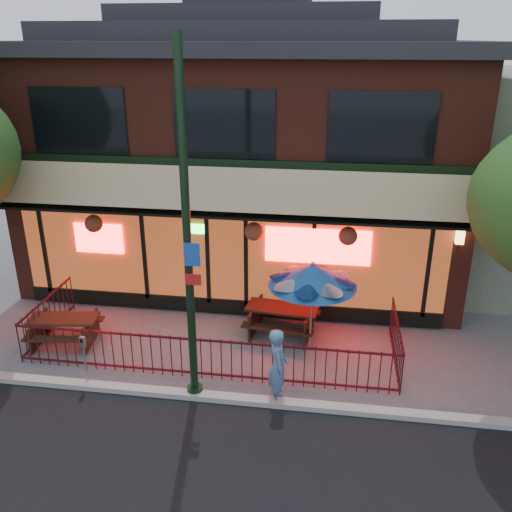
{
  "coord_description": "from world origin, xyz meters",
  "views": [
    {
      "loc": [
        2.62,
        -9.45,
        6.88
      ],
      "look_at": [
        0.92,
        2.0,
        2.2
      ],
      "focal_mm": 38.0,
      "sensor_mm": 36.0,
      "label": 1
    }
  ],
  "objects_px": {
    "patio_umbrella": "(313,275)",
    "parking_meter_near": "(84,353)",
    "street_light": "(188,254)",
    "pedestrian": "(278,366)",
    "picnic_table_right": "(282,316)",
    "picnic_table_left": "(64,326)"
  },
  "relations": [
    {
      "from": "picnic_table_right",
      "to": "pedestrian",
      "type": "bearing_deg",
      "value": -85.94
    },
    {
      "from": "pedestrian",
      "to": "parking_meter_near",
      "type": "height_order",
      "value": "pedestrian"
    },
    {
      "from": "parking_meter_near",
      "to": "pedestrian",
      "type": "bearing_deg",
      "value": 0.71
    },
    {
      "from": "picnic_table_right",
      "to": "parking_meter_near",
      "type": "distance_m",
      "value": 4.75
    },
    {
      "from": "picnic_table_right",
      "to": "pedestrian",
      "type": "height_order",
      "value": "pedestrian"
    },
    {
      "from": "pedestrian",
      "to": "parking_meter_near",
      "type": "xyz_separation_m",
      "value": [
        -4.05,
        -0.05,
        -0.03
      ]
    },
    {
      "from": "patio_umbrella",
      "to": "parking_meter_near",
      "type": "height_order",
      "value": "patio_umbrella"
    },
    {
      "from": "street_light",
      "to": "parking_meter_near",
      "type": "xyz_separation_m",
      "value": [
        -2.34,
        0.0,
        -2.36
      ]
    },
    {
      "from": "pedestrian",
      "to": "parking_meter_near",
      "type": "distance_m",
      "value": 4.06
    },
    {
      "from": "picnic_table_left",
      "to": "picnic_table_right",
      "type": "distance_m",
      "value": 5.26
    },
    {
      "from": "street_light",
      "to": "parking_meter_near",
      "type": "height_order",
      "value": "street_light"
    },
    {
      "from": "street_light",
      "to": "patio_umbrella",
      "type": "xyz_separation_m",
      "value": [
        2.25,
        2.06,
        -1.2
      ]
    },
    {
      "from": "street_light",
      "to": "picnic_table_left",
      "type": "distance_m",
      "value": 4.76
    },
    {
      "from": "patio_umbrella",
      "to": "parking_meter_near",
      "type": "xyz_separation_m",
      "value": [
        -4.6,
        -2.06,
        -1.15
      ]
    },
    {
      "from": "picnic_table_left",
      "to": "patio_umbrella",
      "type": "bearing_deg",
      "value": 5.02
    },
    {
      "from": "pedestrian",
      "to": "patio_umbrella",
      "type": "bearing_deg",
      "value": -26.18
    },
    {
      "from": "street_light",
      "to": "picnic_table_right",
      "type": "xyz_separation_m",
      "value": [
        1.52,
        2.75,
        -2.66
      ]
    },
    {
      "from": "picnic_table_left",
      "to": "picnic_table_right",
      "type": "xyz_separation_m",
      "value": [
        5.12,
        1.2,
        0.04
      ]
    },
    {
      "from": "patio_umbrella",
      "to": "pedestrian",
      "type": "bearing_deg",
      "value": -105.07
    },
    {
      "from": "patio_umbrella",
      "to": "pedestrian",
      "type": "xyz_separation_m",
      "value": [
        -0.54,
        -2.01,
        -1.12
      ]
    },
    {
      "from": "picnic_table_left",
      "to": "street_light",
      "type": "bearing_deg",
      "value": -23.28
    },
    {
      "from": "parking_meter_near",
      "to": "picnic_table_right",
      "type": "bearing_deg",
      "value": 35.4
    }
  ]
}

